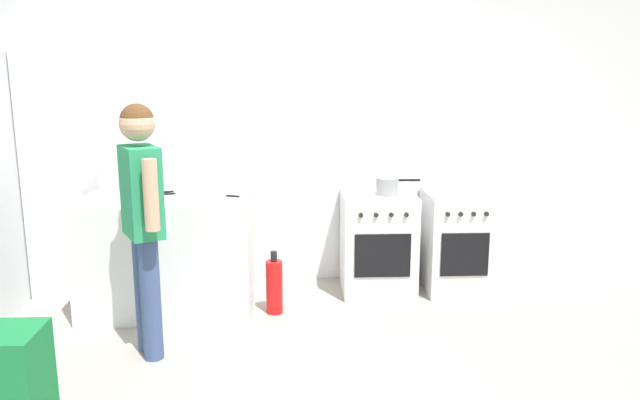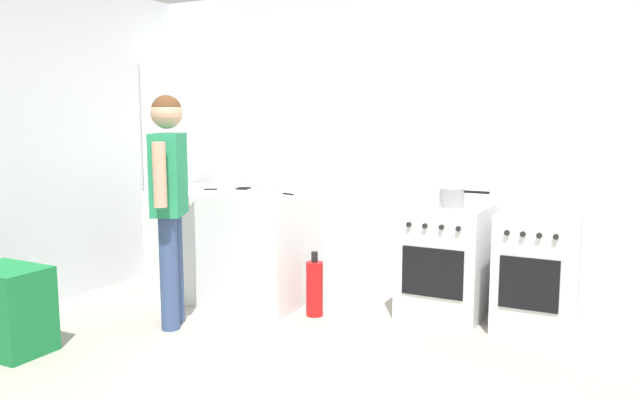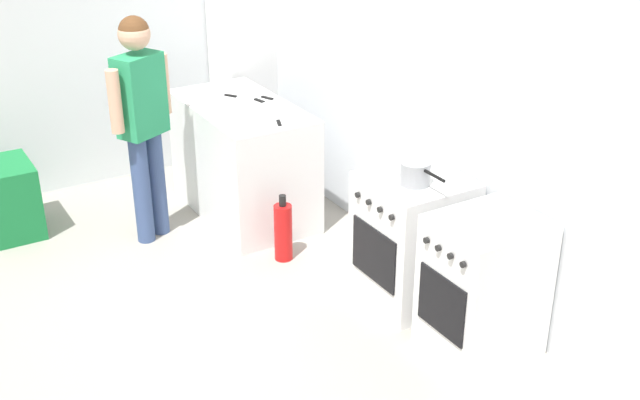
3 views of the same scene
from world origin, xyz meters
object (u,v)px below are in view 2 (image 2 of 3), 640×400
object	(u,v)px
fire_extinguisher	(315,288)
recycling_crate_lower	(10,331)
knife_carving	(234,188)
larder_cabinet	(179,170)
knife_paring	(214,189)
knife_bread	(280,193)
recycling_crate_upper	(7,289)
knife_chef	(251,189)
person	(169,190)
oven_right	(536,270)
pot	(452,198)
oven_left	(444,260)

from	to	relation	value
fire_extinguisher	recycling_crate_lower	distance (m)	2.11
knife_carving	larder_cabinet	bearing A→B (deg)	161.95
knife_paring	knife_bread	distance (m)	0.62
knife_carving	recycling_crate_upper	bearing A→B (deg)	-104.04
knife_chef	person	xyz separation A→B (m)	(-0.06, -0.96, 0.10)
oven_right	recycling_crate_upper	xyz separation A→B (m)	(-2.96, -2.04, -0.01)
knife_carving	fire_extinguisher	xyz separation A→B (m)	(0.95, -0.31, -0.69)
knife_bread	larder_cabinet	size ratio (longest dim) A/B	0.17
knife_paring	fire_extinguisher	xyz separation A→B (m)	(1.03, -0.14, -0.69)
pot	recycling_crate_lower	world-z (taller)	pot
oven_left	fire_extinguisher	distance (m)	1.01
oven_left	recycling_crate_lower	size ratio (longest dim) A/B	1.63
oven_left	recycling_crate_upper	size ratio (longest dim) A/B	1.63
oven_left	pot	size ratio (longest dim) A/B	2.32
person	fire_extinguisher	size ratio (longest dim) A/B	3.34
fire_extinguisher	larder_cabinet	distance (m)	2.03
oven_right	knife_paring	world-z (taller)	knife_paring
oven_left	knife_carving	size ratio (longest dim) A/B	2.67
knife_bread	fire_extinguisher	bearing A→B (deg)	-24.84
knife_paring	recycling_crate_lower	bearing A→B (deg)	-102.87
knife_paring	oven_right	bearing A→B (deg)	7.41
person	fire_extinguisher	distance (m)	1.32
recycling_crate_upper	knife_paring	bearing A→B (deg)	77.13
pot	fire_extinguisher	distance (m)	1.24
knife_bread	fire_extinguisher	xyz separation A→B (m)	(0.42, -0.19, -0.69)
pot	recycling_crate_lower	bearing A→B (deg)	-140.01
oven_left	larder_cabinet	distance (m)	2.71
recycling_crate_upper	larder_cabinet	distance (m)	2.24
knife_chef	fire_extinguisher	world-z (taller)	knife_chef
knife_carving	knife_chef	bearing A→B (deg)	-7.84
oven_left	pot	distance (m)	0.50
knife_carving	fire_extinguisher	distance (m)	1.22
person	oven_right	bearing A→B (deg)	26.14
fire_extinguisher	recycling_crate_lower	world-z (taller)	fire_extinguisher
person	fire_extinguisher	world-z (taller)	person
pot	oven_left	bearing A→B (deg)	136.58
oven_right	recycling_crate_lower	size ratio (longest dim) A/B	1.63
pot	person	world-z (taller)	person
oven_left	person	bearing A→B (deg)	-145.55
knife_paring	knife_bread	world-z (taller)	same
oven_right	knife_carving	distance (m)	2.55
knife_paring	person	xyz separation A→B (m)	(0.22, -0.82, 0.10)
knife_bread	recycling_crate_upper	bearing A→B (deg)	-119.90
knife_carving	fire_extinguisher	world-z (taller)	knife_carving
oven_right	knife_bread	bearing A→B (deg)	-171.68
oven_right	recycling_crate_lower	world-z (taller)	oven_right
recycling_crate_lower	recycling_crate_upper	xyz separation A→B (m)	(0.00, 0.00, 0.28)
fire_extinguisher	recycling_crate_lower	size ratio (longest dim) A/B	0.96
recycling_crate_upper	knife_bread	bearing A→B (deg)	60.10
recycling_crate_lower	recycling_crate_upper	bearing A→B (deg)	0.00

